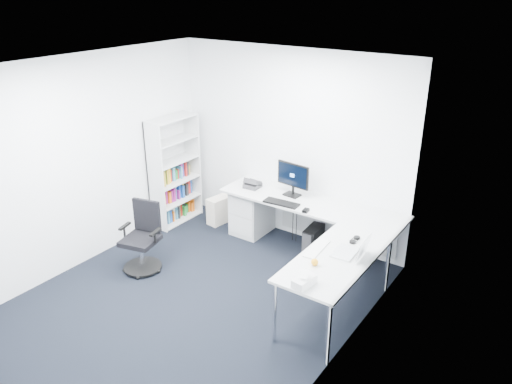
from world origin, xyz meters
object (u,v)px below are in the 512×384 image
Objects in this scene: l_desk at (296,237)px; bookshelf at (175,171)px; laptop at (346,244)px; task_chair at (140,239)px; monitor at (293,179)px.

bookshelf is (-2.17, 0.05, 0.45)m from l_desk.
l_desk is at bearing 143.57° from laptop.
task_chair is at bearing -64.98° from bookshelf.
bookshelf reaches higher than monitor.
bookshelf reaches higher than task_chair.
laptop is at bearing 1.42° from task_chair.
monitor is at bearing 137.60° from laptop.
bookshelf is 1.53m from task_chair.
bookshelf reaches higher than l_desk.
l_desk is at bearing 26.27° from task_chair.
bookshelf is at bearing 101.43° from task_chair.
laptop is (3.14, -0.67, 0.04)m from bookshelf.
bookshelf reaches higher than laptop.
monitor reaches higher than l_desk.
laptop is (2.51, 0.67, 0.41)m from task_chair.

